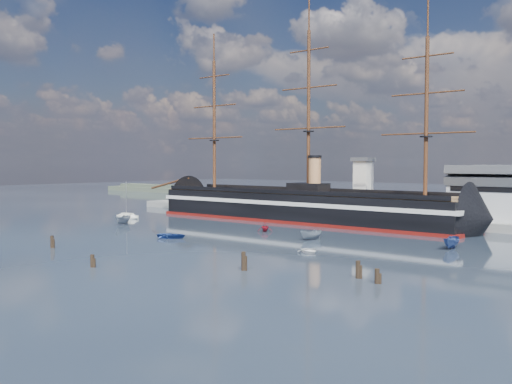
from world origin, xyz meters
The scene contains 17 objects.
ground centered at (0.00, 40.00, 0.00)m, with size 600.00×600.00×0.00m, color black.
quay centered at (10.00, 76.00, 0.00)m, with size 180.00×18.00×2.00m, color slate.
quay_tower centered at (3.00, 73.00, 9.75)m, with size 5.00×5.00×15.00m.
shoreline centered at (-139.23, 135.00, 1.45)m, with size 120.00×10.00×4.00m.
warship centered at (-9.70, 60.00, 4.04)m, with size 112.95×17.02×53.94m.
sailboat centered at (-50.71, 35.91, 0.67)m, with size 6.76×2.86×10.47m.
motorboat_a centered at (-38.15, 24.79, 0.00)m, with size 7.17×2.63×2.87m, color gray.
motorboat_b centered at (-9.50, 15.38, 0.00)m, with size 3.79×1.52×1.77m, color navy.
motorboat_c centered at (14.18, 31.63, 0.00)m, with size 6.08×2.23×2.43m, color gray.
motorboat_d centered at (-1.78, 36.58, 0.00)m, with size 6.19×2.68×2.27m, color maroon.
motorboat_e centered at (23.56, 17.15, 0.00)m, with size 2.76×1.10×1.29m, color white.
motorboat_f centered at (40.59, 37.85, 0.00)m, with size 6.86×2.52×2.74m, color navy.
piling_near_left centered at (-16.41, -7.62, 0.00)m, with size 0.64×0.64×2.95m, color black.
piling_near_mid centered at (5.89, -14.28, 0.00)m, with size 0.64×0.64×2.60m, color black.
piling_near_right centered at (25.02, -1.84, 0.00)m, with size 0.64×0.64×3.44m, color black.
piling_far_right centered at (40.63, 3.73, 0.00)m, with size 0.64×0.64×3.11m, color black.
piling_extra centered at (44.20, 2.35, 0.00)m, with size 0.64×0.64×2.66m, color black.
Camera 1 is at (78.57, -63.76, 15.65)m, focal length 40.00 mm.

